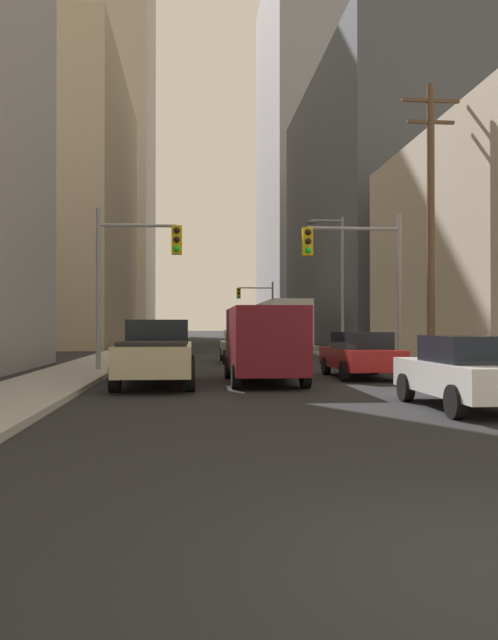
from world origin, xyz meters
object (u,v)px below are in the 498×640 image
at_px(sedan_green, 175,340).
at_px(traffic_signal_far_right, 257,302).
at_px(sedan_red, 361,354).
at_px(pickup_truck_beige, 157,353).
at_px(traffic_signal_near_right, 358,264).
at_px(sedan_white, 469,372).
at_px(traffic_signal_near_left, 135,263).
at_px(sedan_silver, 242,346).
at_px(city_bus, 281,323).
at_px(cargo_van_maroon, 264,340).

height_order(sedan_green, traffic_signal_far_right, traffic_signal_far_right).
bearing_deg(sedan_red, traffic_signal_far_right, 88.88).
height_order(pickup_truck_beige, traffic_signal_near_right, traffic_signal_near_right).
bearing_deg(sedan_white, pickup_truck_beige, 139.28).
bearing_deg(pickup_truck_beige, sedan_white, -40.72).
distance_m(sedan_white, sedan_red, 7.78).
bearing_deg(traffic_signal_far_right, traffic_signal_near_left, -102.75).
bearing_deg(traffic_signal_far_right, sedan_silver, -97.28).
relative_size(city_bus, sedan_silver, 2.72).
relative_size(cargo_van_maroon, sedan_silver, 1.23).
bearing_deg(sedan_silver, sedan_red, -70.25).
xyz_separation_m(sedan_red, traffic_signal_near_right, (0.68, 2.86, 3.27)).
distance_m(pickup_truck_beige, sedan_silver, 11.43).
height_order(traffic_signal_near_left, traffic_signal_near_right, same).
relative_size(sedan_green, traffic_signal_far_right, 0.71).
height_order(sedan_red, sedan_green, same).
bearing_deg(city_bus, sedan_red, -91.77).
bearing_deg(cargo_van_maroon, pickup_truck_beige, -172.81).
relative_size(pickup_truck_beige, sedan_silver, 1.27).
distance_m(cargo_van_maroon, traffic_signal_near_right, 6.64).
height_order(sedan_white, sedan_green, same).
bearing_deg(cargo_van_maroon, sedan_white, -60.12).
bearing_deg(sedan_red, pickup_truck_beige, -163.18).
bearing_deg(city_bus, sedan_white, -91.06).
height_order(pickup_truck_beige, sedan_silver, pickup_truck_beige).
bearing_deg(traffic_signal_near_left, pickup_truck_beige, -77.51).
height_order(sedan_green, traffic_signal_near_left, traffic_signal_near_left).
bearing_deg(cargo_van_maroon, traffic_signal_far_right, 84.26).
bearing_deg(sedan_red, cargo_van_maroon, -155.01).
bearing_deg(sedan_green, sedan_white, -76.35).
height_order(sedan_white, sedan_red, same).
bearing_deg(pickup_truck_beige, traffic_signal_far_right, 80.09).
xyz_separation_m(sedan_silver, traffic_signal_far_right, (3.99, 31.21, 3.26)).
bearing_deg(sedan_red, sedan_silver, 109.75).
bearing_deg(sedan_green, traffic_signal_near_left, -93.27).
bearing_deg(city_bus, traffic_signal_far_right, 89.78).
height_order(pickup_truck_beige, traffic_signal_far_right, traffic_signal_far_right).
relative_size(cargo_van_maroon, sedan_white, 1.24).
height_order(sedan_red, traffic_signal_far_right, traffic_signal_far_right).
bearing_deg(sedan_silver, pickup_truck_beige, -107.17).
bearing_deg(sedan_white, sedan_green, 103.65).
xyz_separation_m(sedan_red, sedan_green, (-6.66, 20.25, 0.00)).
height_order(cargo_van_maroon, sedan_red, cargo_van_maroon).
bearing_deg(pickup_truck_beige, sedan_red, 16.82).
distance_m(pickup_truck_beige, traffic_signal_near_left, 5.84).
relative_size(cargo_van_maroon, traffic_signal_far_right, 0.87).
height_order(sedan_silver, traffic_signal_far_right, traffic_signal_far_right).
relative_size(city_bus, sedan_red, 2.71).
xyz_separation_m(pickup_truck_beige, sedan_silver, (3.37, 10.92, -0.16)).
bearing_deg(traffic_signal_near_right, pickup_truck_beige, -146.26).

